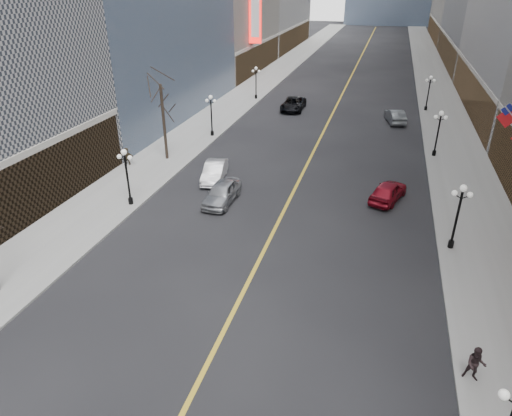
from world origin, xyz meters
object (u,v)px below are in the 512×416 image
Objects in this scene: streetlamp_east_2 at (439,129)px; streetlamp_west_3 at (256,79)px; car_nb_mid at (215,172)px; car_sb_far at (395,116)px; streetlamp_east_3 at (429,89)px; streetlamp_west_2 at (211,111)px; car_nb_near at (222,193)px; car_nb_far at (293,104)px; streetlamp_west_1 at (127,171)px; car_sb_mid at (388,191)px; streetlamp_east_1 at (459,210)px.

streetlamp_east_2 is 1.00× the size of streetlamp_west_3.
car_sb_far is at bearing 46.40° from car_nb_mid.
streetlamp_west_2 is at bearing -142.67° from streetlamp_east_3.
streetlamp_east_2 is 23.60m from streetlamp_west_2.
streetlamp_east_3 is at bearing -133.65° from car_sb_far.
car_nb_mid is (4.58, -29.44, -2.10)m from streetlamp_west_3.
streetlamp_west_3 reaches higher than car_nb_near.
car_nb_far is (1.86, 25.12, 0.03)m from car_nb_mid.
car_sb_far is (19.68, 29.28, -2.09)m from streetlamp_west_1.
car_sb_mid is (12.95, -25.19, -0.03)m from car_nb_far.
streetlamp_east_1 is 0.91× the size of car_nb_near.
streetlamp_east_3 reaches higher than car_nb_far.
streetlamp_east_1 is at bearing -62.49° from car_nb_far.
car_nb_far is at bearing -165.85° from streetlamp_east_3.
car_sb_mid is at bearing -56.69° from streetlamp_west_3.
streetlamp_east_1 is 1.00× the size of streetlamp_east_2.
streetlamp_west_1 reaches higher than car_nb_near.
streetlamp_east_1 is at bearing -90.00° from streetlamp_east_3.
car_nb_far is (-17.16, -4.32, -2.07)m from streetlamp_east_3.
streetlamp_west_1 reaches higher than car_nb_far.
streetlamp_west_2 reaches higher than car_nb_mid.
streetlamp_east_2 reaches higher than car_nb_near.
car_sb_far is (15.11, 22.72, 0.01)m from car_nb_mid.
streetlamp_east_1 and streetlamp_west_3 have the same top height.
streetlamp_west_2 reaches higher than car_sb_mid.
streetlamp_west_3 is 8.03m from car_nb_far.
streetlamp_east_2 reaches higher than car_nb_mid.
car_sb_mid is (19.39, -29.51, -2.10)m from streetlamp_west_3.
car_nb_mid is at bearing 160.98° from streetlamp_east_1.
streetlamp_west_2 is at bearing 114.60° from car_nb_near.
car_nb_mid is (-2.14, 4.04, -0.05)m from car_nb_near.
streetlamp_east_2 is 0.93× the size of car_nb_mid.
car_sb_mid is at bearing -10.26° from car_nb_mid.
streetlamp_west_1 and streetlamp_west_2 have the same top height.
streetlamp_east_1 is 1.00× the size of streetlamp_east_3.
streetlamp_east_2 is 23.00m from car_nb_near.
car_nb_far is (-17.16, 31.68, -2.07)m from streetlamp_east_1.
streetlamp_east_3 is 1.00× the size of streetlamp_west_2.
car_sb_far is at bearing 65.30° from car_nb_near.
car_nb_far is at bearing 91.69° from car_nb_near.
streetlamp_west_1 is at bearing -158.26° from car_nb_near.
car_nb_far is at bearing 118.44° from streetlamp_east_1.
streetlamp_east_3 is 17.82m from car_nb_far.
streetlamp_east_1 reaches higher than car_nb_mid.
streetlamp_west_3 reaches higher than car_sb_mid.
car_nb_near is 13.29m from car_sb_mid.
streetlamp_west_2 is (-23.60, 0.00, 0.00)m from streetlamp_east_2.
streetlamp_west_2 is 0.91× the size of car_nb_near.
streetlamp_west_2 is 15.26m from car_nb_far.
car_nb_mid is (4.58, 6.56, -2.10)m from streetlamp_west_1.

